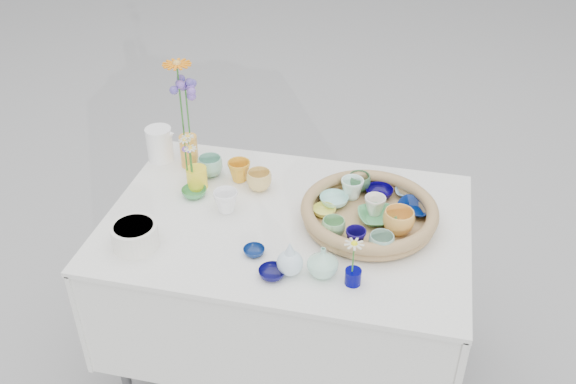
% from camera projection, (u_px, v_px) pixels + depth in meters
% --- Properties ---
extents(ground, '(80.00, 80.00, 0.00)m').
position_uv_depth(ground, '(287.00, 366.00, 2.67)').
color(ground, '#959595').
extents(display_table, '(1.26, 0.86, 0.77)m').
position_uv_depth(display_table, '(287.00, 366.00, 2.67)').
color(display_table, white).
rests_on(display_table, ground).
extents(wicker_tray, '(0.47, 0.47, 0.08)m').
position_uv_depth(wicker_tray, '(369.00, 213.00, 2.21)').
color(wicker_tray, olive).
rests_on(wicker_tray, display_table).
extents(tray_ceramic_0, '(0.11, 0.11, 0.03)m').
position_uv_depth(tray_ceramic_0, '(379.00, 192.00, 2.32)').
color(tray_ceramic_0, '#070046').
rests_on(tray_ceramic_0, wicker_tray).
extents(tray_ceramic_1, '(0.15, 0.15, 0.03)m').
position_uv_depth(tray_ceramic_1, '(414.00, 208.00, 2.24)').
color(tray_ceramic_1, '#031652').
rests_on(tray_ceramic_1, wicker_tray).
extents(tray_ceramic_2, '(0.14, 0.14, 0.08)m').
position_uv_depth(tray_ceramic_2, '(398.00, 222.00, 2.13)').
color(tray_ceramic_2, '#F4AD4C').
rests_on(tray_ceramic_2, wicker_tray).
extents(tray_ceramic_3, '(0.17, 0.17, 0.03)m').
position_uv_depth(tray_ceramic_3, '(377.00, 217.00, 2.20)').
color(tray_ceramic_3, '#4DA264').
rests_on(tray_ceramic_3, wicker_tray).
extents(tray_ceramic_4, '(0.09, 0.09, 0.06)m').
position_uv_depth(tray_ceramic_4, '(333.00, 228.00, 2.12)').
color(tray_ceramic_4, '#7EB97C').
rests_on(tray_ceramic_4, wicker_tray).
extents(tray_ceramic_5, '(0.13, 0.13, 0.03)m').
position_uv_depth(tray_ceramic_5, '(334.00, 200.00, 2.28)').
color(tray_ceramic_5, '#A0E1D7').
rests_on(tray_ceramic_5, wicker_tray).
extents(tray_ceramic_6, '(0.09, 0.09, 0.08)m').
position_uv_depth(tray_ceramic_6, '(352.00, 189.00, 2.30)').
color(tray_ceramic_6, white).
rests_on(tray_ceramic_6, wicker_tray).
extents(tray_ceramic_7, '(0.08, 0.08, 0.07)m').
position_uv_depth(tray_ceramic_7, '(375.00, 206.00, 2.22)').
color(tray_ceramic_7, white).
rests_on(tray_ceramic_7, wicker_tray).
extents(tray_ceramic_8, '(0.10, 0.10, 0.02)m').
position_uv_depth(tray_ceramic_8, '(408.00, 192.00, 2.33)').
color(tray_ceramic_8, '#81AFDD').
rests_on(tray_ceramic_8, wicker_tray).
extents(tray_ceramic_9, '(0.08, 0.08, 0.06)m').
position_uv_depth(tray_ceramic_9, '(356.00, 238.00, 2.08)').
color(tray_ceramic_9, '#11084E').
rests_on(tray_ceramic_9, wicker_tray).
extents(tray_ceramic_10, '(0.08, 0.08, 0.03)m').
position_uv_depth(tray_ceramic_10, '(324.00, 211.00, 2.23)').
color(tray_ceramic_10, '#EBEA5C').
rests_on(tray_ceramic_10, wicker_tray).
extents(tray_ceramic_11, '(0.11, 0.11, 0.07)m').
position_uv_depth(tray_ceramic_11, '(381.00, 244.00, 2.05)').
color(tray_ceramic_11, '#88B8A6').
rests_on(tray_ceramic_11, wicker_tray).
extents(tray_ceramic_12, '(0.09, 0.09, 0.06)m').
position_uv_depth(tray_ceramic_12, '(359.00, 182.00, 2.35)').
color(tray_ceramic_12, '#3E6E45').
rests_on(tray_ceramic_12, wicker_tray).
extents(loose_ceramic_0, '(0.09, 0.09, 0.08)m').
position_uv_depth(loose_ceramic_0, '(239.00, 171.00, 2.43)').
color(loose_ceramic_0, gold).
rests_on(loose_ceramic_0, display_table).
extents(loose_ceramic_1, '(0.12, 0.12, 0.07)m').
position_uv_depth(loose_ceramic_1, '(259.00, 180.00, 2.38)').
color(loose_ceramic_1, '#E1BC66').
rests_on(loose_ceramic_1, display_table).
extents(loose_ceramic_2, '(0.11, 0.11, 0.03)m').
position_uv_depth(loose_ceramic_2, '(194.00, 192.00, 2.36)').
color(loose_ceramic_2, '#3C8E4D').
rests_on(loose_ceramic_2, display_table).
extents(loose_ceramic_3, '(0.10, 0.10, 0.08)m').
position_uv_depth(loose_ceramic_3, '(226.00, 201.00, 2.26)').
color(loose_ceramic_3, white).
rests_on(loose_ceramic_3, display_table).
extents(loose_ceramic_4, '(0.09, 0.09, 0.02)m').
position_uv_depth(loose_ceramic_4, '(254.00, 251.00, 2.08)').
color(loose_ceramic_4, navy).
rests_on(loose_ceramic_4, display_table).
extents(loose_ceramic_5, '(0.11, 0.11, 0.08)m').
position_uv_depth(loose_ceramic_5, '(210.00, 166.00, 2.46)').
color(loose_ceramic_5, '#80BDA5').
rests_on(loose_ceramic_5, display_table).
extents(loose_ceramic_6, '(0.10, 0.10, 0.03)m').
position_uv_depth(loose_ceramic_6, '(272.00, 273.00, 1.99)').
color(loose_ceramic_6, '#090743').
rests_on(loose_ceramic_6, display_table).
extents(fluted_bowl, '(0.20, 0.20, 0.08)m').
position_uv_depth(fluted_bowl, '(135.00, 235.00, 2.10)').
color(fluted_bowl, white).
rests_on(fluted_bowl, display_table).
extents(bud_vase_paleblue, '(0.08, 0.08, 0.13)m').
position_uv_depth(bud_vase_paleblue, '(290.00, 257.00, 1.98)').
color(bud_vase_paleblue, silver).
rests_on(bud_vase_paleblue, display_table).
extents(bud_vase_seafoam, '(0.12, 0.12, 0.10)m').
position_uv_depth(bud_vase_seafoam, '(323.00, 261.00, 1.98)').
color(bud_vase_seafoam, '#A6E0C3').
rests_on(bud_vase_seafoam, display_table).
extents(bud_vase_cobalt, '(0.06, 0.06, 0.05)m').
position_uv_depth(bud_vase_cobalt, '(353.00, 277.00, 1.96)').
color(bud_vase_cobalt, '#00005E').
rests_on(bud_vase_cobalt, display_table).
extents(single_daisy, '(0.07, 0.07, 0.13)m').
position_uv_depth(single_daisy, '(353.00, 258.00, 1.91)').
color(single_daisy, beige).
rests_on(single_daisy, bud_vase_cobalt).
extents(tall_vase_yellow, '(0.09, 0.09, 0.13)m').
position_uv_depth(tall_vase_yellow, '(189.00, 151.00, 2.50)').
color(tall_vase_yellow, '#F5A639').
rests_on(tall_vase_yellow, display_table).
extents(gerbera, '(0.15, 0.15, 0.32)m').
position_uv_depth(gerbera, '(181.00, 102.00, 2.38)').
color(gerbera, orange).
rests_on(gerbera, tall_vase_yellow).
extents(hydrangea, '(0.11, 0.11, 0.28)m').
position_uv_depth(hydrangea, '(188.00, 115.00, 2.40)').
color(hydrangea, '#5848A8').
rests_on(hydrangea, tall_vase_yellow).
extents(white_pitcher, '(0.17, 0.14, 0.14)m').
position_uv_depth(white_pitcher, '(160.00, 144.00, 2.54)').
color(white_pitcher, white).
rests_on(white_pitcher, display_table).
extents(daisy_cup, '(0.10, 0.10, 0.08)m').
position_uv_depth(daisy_cup, '(197.00, 178.00, 2.39)').
color(daisy_cup, yellow).
rests_on(daisy_cup, display_table).
extents(daisy_posy, '(0.09, 0.09, 0.13)m').
position_uv_depth(daisy_posy, '(190.00, 154.00, 2.32)').
color(daisy_posy, silver).
rests_on(daisy_posy, daisy_cup).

